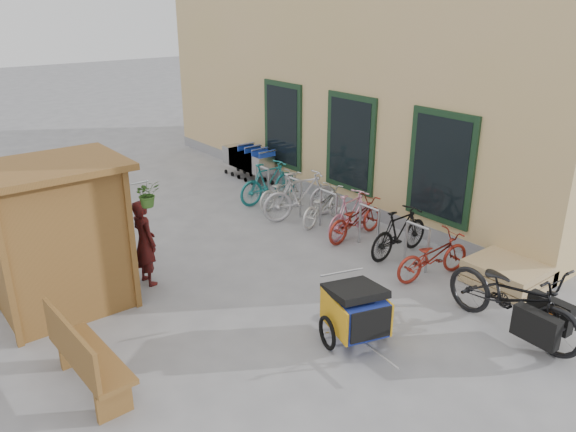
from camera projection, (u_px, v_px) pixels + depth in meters
ground at (321, 307)px, 9.05m from camera, size 80.00×80.00×0.00m
building at (396, 46)px, 14.83m from camera, size 6.07×13.00×7.00m
kiosk at (50, 219)px, 8.41m from camera, size 2.49×1.65×2.40m
bike_rack at (328, 206)px, 11.94m from camera, size 0.05×5.35×0.86m
pallet_stack at (506, 274)px, 9.67m from camera, size 1.00×1.20×0.40m
bench at (84, 355)px, 6.92m from camera, size 0.55×1.66×1.04m
shopping_carts at (248, 159)px, 15.30m from camera, size 0.55×1.84×0.98m
child_trailer at (356, 309)px, 7.97m from camera, size 1.04×1.62×0.93m
cargo_bike at (514, 298)px, 8.16m from camera, size 0.90×2.26×1.17m
person_kiosk at (145, 242)px, 9.56m from camera, size 0.41×0.58×1.53m
bike_0 at (433, 256)px, 9.89m from camera, size 1.64×0.81×0.83m
bike_1 at (399, 232)px, 10.72m from camera, size 1.60×0.50×0.95m
bike_2 at (355, 219)px, 11.54m from camera, size 1.65×0.71×0.84m
bike_3 at (351, 214)px, 11.65m from camera, size 1.62×0.76×0.94m
bike_4 at (323, 205)px, 12.35m from camera, size 1.60×0.91×0.80m
bike_5 at (301, 195)px, 12.51m from camera, size 1.91×0.96×1.10m
bike_6 at (282, 190)px, 13.33m from camera, size 1.59×0.80×0.80m
bike_7 at (268, 182)px, 13.57m from camera, size 1.70×0.52×1.01m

